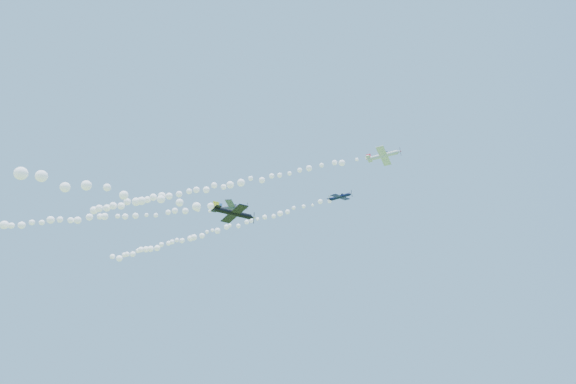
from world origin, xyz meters
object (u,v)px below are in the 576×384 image
at_px(plane_navy, 340,197).
at_px(plane_grey, 233,207).
at_px(plane_white, 384,155).
at_px(plane_black, 234,213).

distance_m(plane_navy, plane_grey, 24.24).
bearing_deg(plane_navy, plane_white, 9.91).
bearing_deg(plane_grey, plane_white, -3.94).
height_order(plane_white, plane_grey, plane_white).
relative_size(plane_white, plane_grey, 1.07).
distance_m(plane_navy, plane_black, 35.82).
distance_m(plane_white, plane_navy, 12.90).
xyz_separation_m(plane_white, plane_black, (-18.63, -31.24, -21.36)).
bearing_deg(plane_black, plane_navy, 24.27).
bearing_deg(plane_navy, plane_grey, -151.82).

